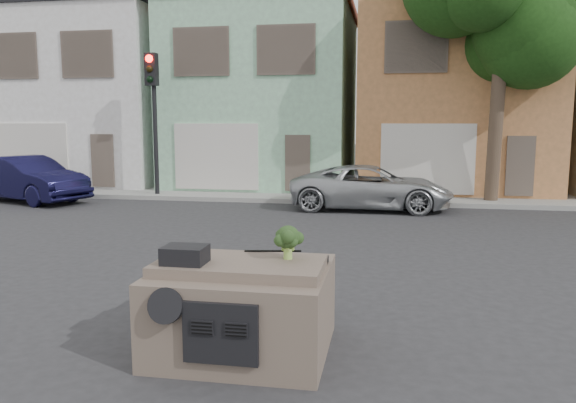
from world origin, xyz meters
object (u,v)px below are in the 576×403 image
(navy_sedan, at_px, (29,202))
(broccoli, at_px, (288,242))
(silver_pickup, at_px, (371,209))
(traffic_signal, at_px, (154,126))

(navy_sedan, bearing_deg, broccoli, -114.83)
(broccoli, bearing_deg, silver_pickup, 86.88)
(silver_pickup, relative_size, traffic_signal, 0.97)
(navy_sedan, height_order, broccoli, broccoli)
(silver_pickup, height_order, traffic_signal, traffic_signal)
(silver_pickup, distance_m, broccoli, 11.30)
(traffic_signal, bearing_deg, silver_pickup, -9.17)
(traffic_signal, xyz_separation_m, broccoli, (7.03, -12.44, -1.23))
(navy_sedan, xyz_separation_m, silver_pickup, (11.61, 0.35, 0.00))
(silver_pickup, bearing_deg, broccoli, 177.46)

